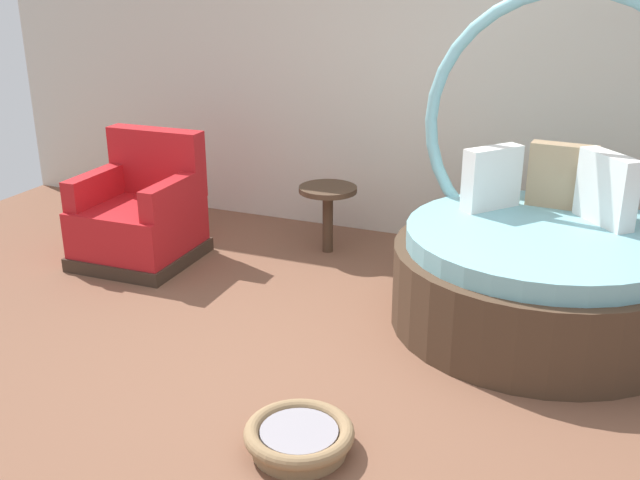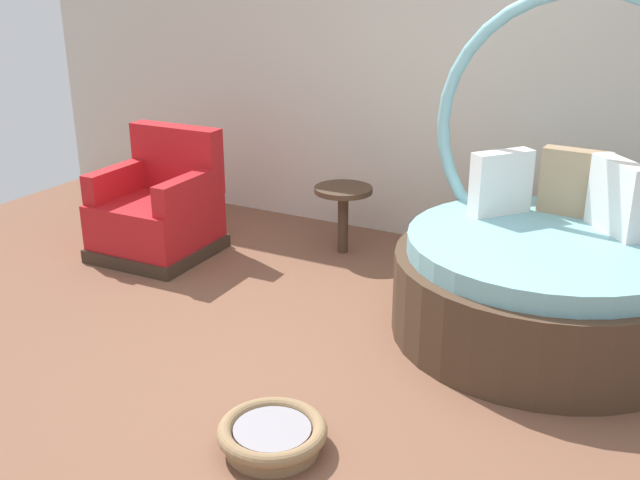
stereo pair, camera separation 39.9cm
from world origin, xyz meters
TOP-DOWN VIEW (x-y plane):
  - ground_plane at (0.00, 0.00)m, footprint 8.00×8.00m
  - back_wall at (0.00, 2.44)m, footprint 8.00×0.12m
  - round_daybed at (0.97, 1.22)m, footprint 1.77×1.77m
  - red_armchair at (-1.90, 1.14)m, footprint 0.82×0.82m
  - pet_basket at (0.15, -0.57)m, footprint 0.51×0.51m
  - side_table at (-0.67, 1.80)m, footprint 0.44×0.44m

SIDE VIEW (x-z plane):
  - ground_plane at x=0.00m, z-range -0.02..0.00m
  - pet_basket at x=0.15m, z-range 0.01..0.14m
  - red_armchair at x=-1.90m, z-range -0.14..0.80m
  - round_daybed at x=0.97m, z-range -0.59..1.41m
  - side_table at x=-0.67m, z-range 0.17..0.69m
  - back_wall at x=0.00m, z-range 0.00..2.96m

